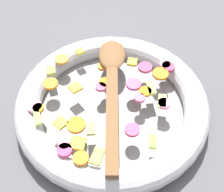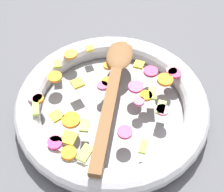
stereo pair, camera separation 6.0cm
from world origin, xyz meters
name	(u,v)px [view 2 (the right image)]	position (x,y,z in m)	size (l,w,h in m)	color
ground_plane	(112,111)	(0.00, 0.00, 0.00)	(4.00, 4.00, 0.00)	#4C4C51
skillet	(112,105)	(0.00, 0.00, 0.02)	(0.39, 0.39, 0.05)	slate
chopped_vegetables	(105,97)	(0.00, -0.01, 0.05)	(0.30, 0.31, 0.01)	orange
wooden_spoon	(114,83)	(-0.01, 0.02, 0.06)	(0.25, 0.26, 0.01)	brown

